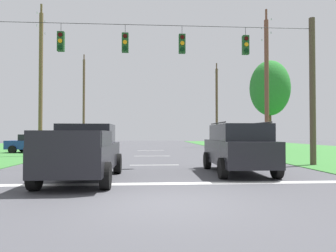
# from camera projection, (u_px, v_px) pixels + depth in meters

# --- Properties ---
(ground_plane) EXTENTS (120.00, 120.00, 0.00)m
(ground_plane) POSITION_uv_depth(u_px,v_px,m) (164.00, 203.00, 7.46)
(ground_plane) COLOR #47474C
(stop_bar_stripe) EXTENTS (13.25, 0.45, 0.01)m
(stop_bar_stripe) POSITION_uv_depth(u_px,v_px,m) (159.00, 184.00, 10.24)
(stop_bar_stripe) COLOR white
(stop_bar_stripe) RESTS_ON ground
(lane_dash_0) EXTENTS (2.50, 0.15, 0.01)m
(lane_dash_0) POSITION_uv_depth(u_px,v_px,m) (154.00, 165.00, 16.22)
(lane_dash_0) COLOR white
(lane_dash_0) RESTS_ON ground
(lane_dash_1) EXTENTS (2.50, 0.15, 0.01)m
(lane_dash_1) POSITION_uv_depth(u_px,v_px,m) (152.00, 156.00, 22.64)
(lane_dash_1) COLOR white
(lane_dash_1) RESTS_ON ground
(lane_dash_2) EXTENTS (2.50, 0.15, 0.01)m
(lane_dash_2) POSITION_uv_depth(u_px,v_px,m) (151.00, 150.00, 29.88)
(lane_dash_2) COLOR white
(lane_dash_2) RESTS_ON ground
(overhead_signal_span) EXTENTS (15.96, 0.31, 7.51)m
(overhead_signal_span) POSITION_uv_depth(u_px,v_px,m) (158.00, 81.00, 15.69)
(overhead_signal_span) COLOR #4C3F30
(overhead_signal_span) RESTS_ON ground
(pickup_truck) EXTENTS (2.30, 5.41, 1.95)m
(pickup_truck) POSITION_uv_depth(u_px,v_px,m) (84.00, 152.00, 11.05)
(pickup_truck) COLOR black
(pickup_truck) RESTS_ON ground
(suv_black) EXTENTS (2.29, 4.84, 2.05)m
(suv_black) POSITION_uv_depth(u_px,v_px,m) (238.00, 147.00, 12.94)
(suv_black) COLOR black
(suv_black) RESTS_ON ground
(distant_car_crossing_white) EXTENTS (2.05, 4.31, 1.52)m
(distant_car_crossing_white) POSITION_uv_depth(u_px,v_px,m) (240.00, 141.00, 32.62)
(distant_car_crossing_white) COLOR silver
(distant_car_crossing_white) RESTS_ON ground
(distant_car_oncoming) EXTENTS (4.44, 2.32, 1.52)m
(distant_car_oncoming) POSITION_uv_depth(u_px,v_px,m) (35.00, 143.00, 26.27)
(distant_car_oncoming) COLOR navy
(distant_car_oncoming) RESTS_ON ground
(utility_pole_mid_right) EXTENTS (0.31, 1.96, 10.49)m
(utility_pole_mid_right) POSITION_uv_depth(u_px,v_px,m) (267.00, 84.00, 22.68)
(utility_pole_mid_right) COLOR brown
(utility_pole_mid_right) RESTS_ON ground
(utility_pole_far_right) EXTENTS (0.28, 1.81, 9.99)m
(utility_pole_far_right) POSITION_uv_depth(u_px,v_px,m) (217.00, 106.00, 37.94)
(utility_pole_far_right) COLOR brown
(utility_pole_far_right) RESTS_ON ground
(utility_pole_mid_left) EXTENTS (0.28, 1.84, 10.87)m
(utility_pole_mid_left) POSITION_uv_depth(u_px,v_px,m) (41.00, 80.00, 22.68)
(utility_pole_mid_left) COLOR brown
(utility_pole_mid_left) RESTS_ON ground
(utility_pole_far_left) EXTENTS (0.27, 1.67, 10.87)m
(utility_pole_far_left) POSITION_uv_depth(u_px,v_px,m) (84.00, 102.00, 37.32)
(utility_pole_far_left) COLOR brown
(utility_pole_far_left) RESTS_ON ground
(tree_roadside_right) EXTENTS (3.63, 3.63, 8.28)m
(tree_roadside_right) POSITION_uv_depth(u_px,v_px,m) (270.00, 88.00, 29.21)
(tree_roadside_right) COLOR brown
(tree_roadside_right) RESTS_ON ground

